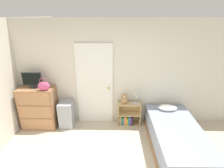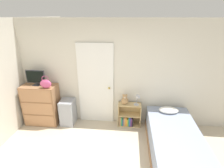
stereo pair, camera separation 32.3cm
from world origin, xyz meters
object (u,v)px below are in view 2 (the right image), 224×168
(handbag, at_px, (46,84))
(bookshelf, at_px, (128,117))
(teddy_bear, at_px, (125,100))
(dresser, at_px, (42,104))
(bed, at_px, (174,141))
(tv, at_px, (36,77))
(storage_bin, at_px, (68,112))
(desk_lamp, at_px, (138,98))

(handbag, relative_size, bookshelf, 0.51)
(handbag, xyz_separation_m, bookshelf, (1.91, 0.23, -0.91))
(handbag, bearing_deg, teddy_bear, 7.06)
(bookshelf, bearing_deg, teddy_bear, -178.39)
(dresser, relative_size, teddy_bear, 3.98)
(teddy_bear, bearing_deg, bed, -40.30)
(bookshelf, bearing_deg, bed, -43.03)
(tv, bearing_deg, bookshelf, 1.74)
(bed, bearing_deg, storage_bin, 162.01)
(dresser, relative_size, bed, 0.51)
(tv, distance_m, storage_bin, 1.14)
(dresser, height_order, teddy_bear, dresser)
(tv, xyz_separation_m, handbag, (0.32, -0.16, -0.09))
(storage_bin, bearing_deg, tv, 179.48)
(dresser, bearing_deg, bed, -13.90)
(dresser, distance_m, bookshelf, 2.18)
(handbag, xyz_separation_m, desk_lamp, (2.11, 0.19, -0.34))
(dresser, bearing_deg, bookshelf, 2.66)
(bookshelf, distance_m, desk_lamp, 0.61)
(dresser, xyz_separation_m, tv, (-0.06, 0.03, 0.71))
(tv, bearing_deg, teddy_bear, 1.75)
(teddy_bear, xyz_separation_m, bed, (1.02, -0.86, -0.44))
(bed, bearing_deg, dresser, 166.10)
(storage_bin, relative_size, teddy_bear, 2.51)
(tv, height_order, teddy_bear, tv)
(handbag, xyz_separation_m, storage_bin, (0.40, 0.15, -0.81))
(dresser, xyz_separation_m, handbag, (0.26, -0.13, 0.62))
(desk_lamp, bearing_deg, dresser, -178.58)
(handbag, xyz_separation_m, teddy_bear, (1.82, 0.22, -0.43))
(storage_bin, bearing_deg, bed, -17.99)
(dresser, height_order, storage_bin, dresser)
(tv, bearing_deg, storage_bin, -0.52)
(desk_lamp, xyz_separation_m, bed, (0.72, -0.82, -0.53))
(teddy_bear, distance_m, bed, 1.40)
(desk_lamp, height_order, bed, desk_lamp)
(tv, height_order, handbag, tv)
(handbag, distance_m, storage_bin, 0.91)
(tv, distance_m, handbag, 0.36)
(dresser, bearing_deg, tv, 150.99)
(tv, relative_size, bookshelf, 0.78)
(bookshelf, distance_m, bed, 1.27)
(dresser, bearing_deg, desk_lamp, 1.42)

